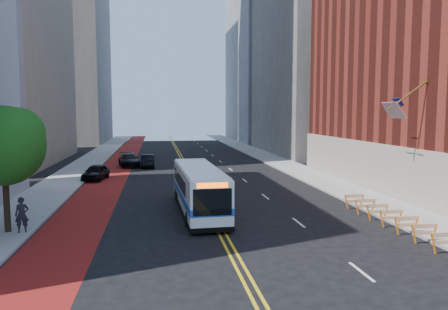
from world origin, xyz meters
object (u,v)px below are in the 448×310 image
pedestrian (22,215)px  car_a (96,172)px  car_b (147,161)px  street_tree (5,142)px  transit_bus (199,189)px  car_c (129,160)px

pedestrian → car_a: bearing=74.7°
car_b → pedestrian: size_ratio=2.35×
car_a → pedestrian: (-1.28, -18.77, 0.35)m
street_tree → pedestrian: street_tree is taller
car_b → street_tree: bearing=-105.3°
transit_bus → pedestrian: transit_bus is taller
car_b → transit_bus: bearing=-82.6°
transit_bus → car_b: size_ratio=2.48×
street_tree → transit_bus: bearing=18.4°
car_b → car_c: size_ratio=0.83×
street_tree → car_b: 28.60m
street_tree → pedestrian: size_ratio=3.58×
street_tree → car_a: size_ratio=1.54×
car_c → car_b: bearing=-37.1°
car_a → pedestrian: 18.82m
street_tree → car_b: (6.72, 27.48, -4.19)m
transit_bus → car_c: bearing=101.3°
car_b → pedestrian: pedestrian is taller
car_b → pedestrian: 28.39m
transit_bus → pedestrian: bearing=-160.9°
pedestrian → street_tree: bearing=148.4°
car_c → pedestrian: size_ratio=2.83×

